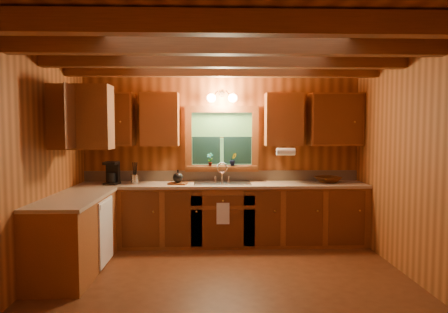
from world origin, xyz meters
The scene contains 20 objects.
room centered at (0.00, 0.00, 1.30)m, with size 4.20×4.20×4.20m.
ceiling_beams centered at (0.00, 0.00, 2.49)m, with size 4.20×2.54×0.18m.
base_cabinets centered at (-0.49, 1.28, 0.43)m, with size 4.20×2.22×0.86m.
countertop centered at (-0.48, 1.29, 0.88)m, with size 4.20×2.24×0.04m.
backsplash centered at (0.00, 1.89, 0.98)m, with size 4.20×0.02×0.16m, color tan.
dishwasher_panel centered at (-1.47, 0.68, 0.43)m, with size 0.02×0.60×0.80m, color white.
upper_cabinets centered at (-0.56, 1.42, 1.84)m, with size 4.19×1.77×0.78m.
window centered at (0.00, 1.87, 1.53)m, with size 1.12×0.08×1.00m.
window_sill centered at (0.00, 1.82, 1.12)m, with size 1.06×0.14×0.04m, color brown.
wall_sconce centered at (0.00, 1.75, 2.16)m, with size 0.45×0.21×0.17m.
paper_towel_roll centered at (0.92, 1.53, 1.37)m, with size 0.11×0.11×0.27m, color white.
dish_towel centered at (0.00, 1.26, 0.52)m, with size 0.18×0.01×0.30m, color white.
sink centered at (0.00, 1.60, 0.86)m, with size 0.82×0.48×0.43m.
coffee_maker centered at (-1.60, 1.56, 1.06)m, with size 0.19×0.24×0.33m.
utensil_crock centered at (-1.28, 1.59, 0.98)m, with size 0.11×0.11×0.32m.
cutting_board centered at (-0.65, 1.52, 0.91)m, with size 0.26×0.19×0.02m, color #5B2D13.
teakettle centered at (-0.65, 1.52, 1.00)m, with size 0.15×0.15×0.19m.
wicker_basket centered at (1.58, 1.64, 0.94)m, with size 0.36×0.36×0.09m, color #48230C.
potted_plant_left centered at (-0.18, 1.78, 1.24)m, with size 0.11×0.07×0.20m, color #5B2D13.
potted_plant_right centered at (0.17, 1.80, 1.24)m, with size 0.11×0.09×0.20m, color #5B2D13.
Camera 1 is at (-0.16, -4.28, 1.69)m, focal length 32.28 mm.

